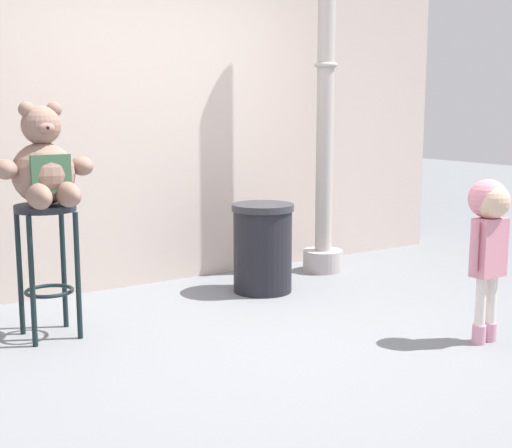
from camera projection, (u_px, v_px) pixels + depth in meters
ground_plane at (274, 346)px, 4.14m from camera, size 24.00×24.00×0.00m
building_wall at (134, 29)px, 5.41m from camera, size 6.03×0.30×3.96m
bar_stool_with_teddy at (47, 245)px, 4.23m from camera, size 0.36×0.36×0.82m
teddy_bear at (45, 168)px, 4.13m from camera, size 0.58×0.52×0.61m
child_walking at (489, 225)px, 4.11m from camera, size 0.31×0.25×0.98m
trash_bin at (263, 248)px, 5.33m from camera, size 0.47×0.47×0.67m
lamppost at (325, 130)px, 5.85m from camera, size 0.34×0.34×2.99m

